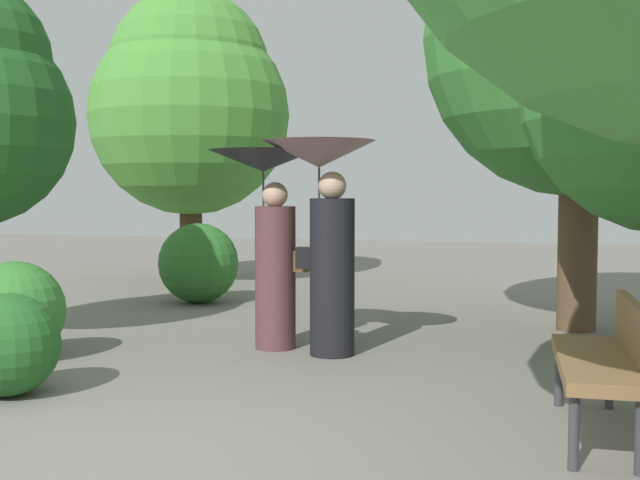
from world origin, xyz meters
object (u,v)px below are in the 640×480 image
at_px(tree_mid_left, 190,101).
at_px(tree_mid_right, 582,14).
at_px(park_bench, 609,355).
at_px(person_left, 269,217).
at_px(person_right, 326,213).

distance_m(tree_mid_left, tree_mid_right, 6.59).
height_order(park_bench, tree_mid_right, tree_mid_right).
bearing_deg(tree_mid_left, tree_mid_right, -25.78).
xyz_separation_m(person_left, park_bench, (2.95, -2.07, -0.76)).
relative_size(park_bench, tree_mid_right, 0.29).
bearing_deg(tree_mid_right, person_left, -147.35).
bearing_deg(person_left, park_bench, -127.70).
bearing_deg(tree_mid_right, park_bench, -89.11).
xyz_separation_m(person_left, person_right, (0.60, -0.16, 0.05)).
height_order(person_left, person_right, person_right).
distance_m(park_bench, tree_mid_right, 4.88).
relative_size(tree_mid_left, tree_mid_right, 0.89).
height_order(person_left, park_bench, person_left).
xyz_separation_m(tree_mid_left, tree_mid_right, (5.92, -2.86, 0.44)).
xyz_separation_m(person_left, tree_mid_right, (2.89, 1.85, 2.14)).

